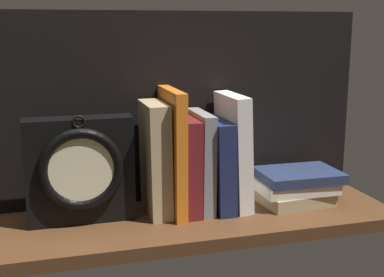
{
  "coord_description": "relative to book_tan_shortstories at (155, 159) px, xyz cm",
  "views": [
    {
      "loc": [
        -28.46,
        -93.61,
        36.8
      ],
      "look_at": [
        -0.36,
        3.57,
        14.76
      ],
      "focal_mm": 48.82,
      "sensor_mm": 36.0,
      "label": 1
    }
  ],
  "objects": [
    {
      "name": "book_navy_bierce",
      "position": [
        12.69,
        0.0,
        -1.96
      ],
      "size": [
        4.07,
        14.67,
        18.43
      ],
      "primitive_type": "cube",
      "rotation": [
        0.0,
        -0.03,
        0.0
      ],
      "color": "#192147",
      "rests_on": "ground_plane"
    },
    {
      "name": "book_white_catcher",
      "position": [
        16.31,
        0.0,
        0.5
      ],
      "size": [
        4.12,
        14.02,
        23.37
      ],
      "primitive_type": "cube",
      "rotation": [
        0.0,
        -0.05,
        0.0
      ],
      "color": "silver",
      "rests_on": "ground_plane"
    },
    {
      "name": "back_panel",
      "position": [
        7.86,
        8.41,
        8.71
      ],
      "size": [
        78.71,
        1.2,
        39.68
      ],
      "primitive_type": "cube",
      "color": "black",
      "rests_on": "ground_plane"
    },
    {
      "name": "book_orange_pandolfini",
      "position": [
        3.44,
        0.0,
        1.23
      ],
      "size": [
        2.22,
        15.62,
        24.71
      ],
      "primitive_type": "cube",
      "rotation": [
        0.0,
        0.0,
        0.0
      ],
      "color": "orange",
      "rests_on": "ground_plane"
    },
    {
      "name": "book_maroon_dawkins",
      "position": [
        6.3,
        0.0,
        -1.59
      ],
      "size": [
        2.92,
        13.89,
        19.06
      ],
      "primitive_type": "cube",
      "rotation": [
        0.0,
        -0.0,
        0.0
      ],
      "color": "maroon",
      "rests_on": "ground_plane"
    },
    {
      "name": "book_tan_shortstories",
      "position": [
        0.0,
        0.0,
        0.0
      ],
      "size": [
        4.39,
        12.19,
        22.31
      ],
      "primitive_type": "cube",
      "rotation": [
        0.0,
        -0.01,
        0.0
      ],
      "color": "tan",
      "rests_on": "ground_plane"
    },
    {
      "name": "framed_clock",
      "position": [
        -14.58,
        -0.79,
        -0.88
      ],
      "size": [
        20.09,
        6.78,
        20.96
      ],
      "color": "black",
      "rests_on": "ground_plane"
    },
    {
      "name": "ground_plane",
      "position": [
        7.86,
        -3.57,
        -12.38
      ],
      "size": [
        78.71,
        25.16,
        2.5
      ],
      "primitive_type": "cube",
      "color": "#4C2D19"
    },
    {
      "name": "book_stack_side",
      "position": [
        29.72,
        -2.17,
        -7.48
      ],
      "size": [
        17.31,
        12.61,
        6.86
      ],
      "color": "#9E8966",
      "rests_on": "ground_plane"
    },
    {
      "name": "book_gray_chess",
      "position": [
        9.33,
        0.0,
        -1.16
      ],
      "size": [
        2.71,
        13.12,
        19.96
      ],
      "primitive_type": "cube",
      "rotation": [
        0.0,
        0.01,
        0.0
      ],
      "color": "gray",
      "rests_on": "ground_plane"
    }
  ]
}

